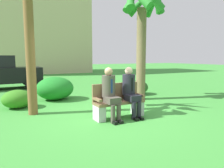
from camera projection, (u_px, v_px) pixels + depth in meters
ground_plane at (111, 116)px, 5.71m from camera, size 80.00×80.00×0.00m
park_bench at (118, 102)px, 5.54m from camera, size 1.37×0.44×0.90m
seated_man_left at (110, 91)px, 5.25m from camera, size 0.34×0.72×1.33m
seated_man_right at (130, 89)px, 5.54m from camera, size 0.34×0.72×1.33m
palm_tree_short at (143, 12)px, 7.51m from camera, size 1.87×1.86×4.58m
shrub_near_bench at (17, 99)px, 6.54m from camera, size 0.92×0.85×0.58m
shrub_mid_lawn at (55, 88)px, 7.81m from camera, size 1.38×1.26×0.86m
shrub_far_lawn at (137, 87)px, 8.97m from camera, size 0.98×0.90×0.61m
building_backdrop at (29, 5)px, 21.05m from camera, size 11.71×6.53×13.55m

